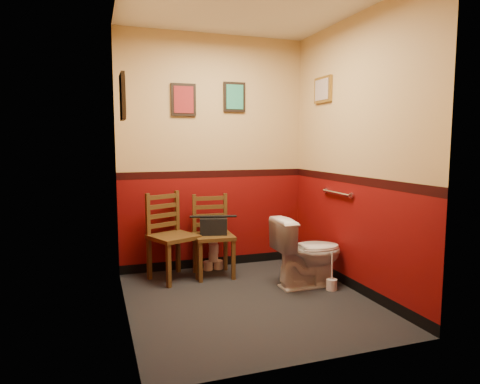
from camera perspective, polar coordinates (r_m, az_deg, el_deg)
name	(u,v)px	position (r m, az deg, el deg)	size (l,w,h in m)	color
floor	(249,301)	(4.13, 1.16, -14.30)	(2.20, 2.40, 0.00)	black
ceiling	(249,0)	(4.05, 1.26, 24.22)	(2.20, 2.40, 0.00)	silver
wall_back	(214,153)	(5.01, -3.54, 5.18)	(2.20, 2.70, 0.00)	#5F0808
wall_front	(314,162)	(2.77, 9.80, 3.92)	(2.20, 2.70, 0.00)	#5F0808
wall_left	(123,158)	(3.63, -15.36, 4.41)	(2.40, 2.70, 0.00)	#5F0808
wall_right	(354,155)	(4.36, 14.95, 4.75)	(2.40, 2.70, 0.00)	#5F0808
grab_bar	(337,193)	(4.59, 12.74, -0.12)	(0.05, 0.56, 0.06)	silver
framed_print_back_a	(183,100)	(4.93, -7.54, 12.10)	(0.28, 0.04, 0.36)	black
framed_print_back_b	(234,97)	(5.08, -0.75, 12.55)	(0.26, 0.04, 0.34)	black
framed_print_left	(123,97)	(3.75, -15.38, 12.12)	(0.04, 0.30, 0.38)	black
framed_print_right	(323,90)	(4.90, 10.98, 13.25)	(0.04, 0.34, 0.28)	olive
toilet	(308,252)	(4.48, 9.02, -7.94)	(0.40, 0.72, 0.71)	white
toilet_brush	(332,284)	(4.49, 12.11, -11.85)	(0.11, 0.11, 0.40)	silver
chair_left	(171,236)	(4.69, -9.19, -5.83)	(0.58, 0.58, 0.94)	#4C3316
chair_right	(213,235)	(4.77, -3.66, -5.80)	(0.44, 0.44, 0.90)	#4C3316
handbag	(213,226)	(4.71, -3.57, -4.56)	(0.32, 0.21, 0.21)	black
tp_stack	(213,255)	(5.03, -3.58, -8.41)	(0.23, 0.14, 0.40)	silver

